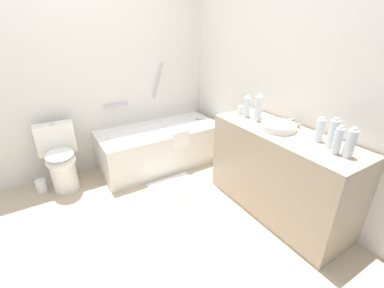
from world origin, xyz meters
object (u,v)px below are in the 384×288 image
Objects in this scene: soap_dish at (267,119)px; water_bottle_4 at (338,141)px; water_bottle_5 at (247,107)px; toilet at (60,159)px; water_bottle_3 at (333,134)px; water_bottle_1 at (320,130)px; sink_faucet at (292,122)px; water_bottle_0 at (350,143)px; bath_mat at (174,186)px; toilet_paper_roll at (42,186)px; drinking_glass_0 at (241,110)px; sink_basin at (278,127)px; bathtub at (160,145)px; drinking_glass_1 at (258,113)px; water_bottle_2 at (258,109)px.

water_bottle_4 is at bearing -97.20° from soap_dish.
toilet is at bearing 149.19° from water_bottle_5.
water_bottle_1 is at bearing 82.04° from water_bottle_3.
sink_faucet is 0.57m from water_bottle_4.
water_bottle_1 is at bearing -83.52° from water_bottle_5.
toilet is 3.27× the size of water_bottle_0.
water_bottle_5 reaches higher than bath_mat.
water_bottle_3 is at bearing -59.62° from bath_mat.
water_bottle_5 is at bearing 115.44° from soap_dish.
water_bottle_1 is at bearing -106.48° from sink_faucet.
drinking_glass_0 is at bearing -26.15° from toilet_paper_roll.
sink_basin is 0.18m from sink_faucet.
soap_dish is (0.63, -1.14, 0.57)m from bathtub.
water_bottle_0 reaches higher than sink_basin.
soap_dish is 0.17× the size of bath_mat.
water_bottle_0 is 0.28m from water_bottle_1.
toilet is at bearing 151.85° from drinking_glass_0.
soap_dish is (0.01, 0.55, -0.08)m from water_bottle_1.
water_bottle_1 reaches higher than drinking_glass_0.
drinking_glass_0 is at bearing 90.47° from water_bottle_0.
bath_mat is (-0.66, 0.27, -0.86)m from drinking_glass_0.
drinking_glass_1 is (1.77, -1.09, 0.51)m from toilet.
sink_faucet is 0.33m from water_bottle_2.
water_bottle_3 is 2.58× the size of soap_dish.
water_bottle_3 is 0.87m from water_bottle_5.
drinking_glass_0 is at bearing 89.15° from water_bottle_4.
bath_mat is (-0.66, 0.51, -0.94)m from water_bottle_2.
water_bottle_5 is at bearing 90.42° from sink_basin.
water_bottle_4 is (0.53, -1.89, 0.66)m from bathtub.
water_bottle_0 is 2.97m from toilet_paper_roll.
water_bottle_0 reaches higher than drinking_glass_0.
water_bottle_1 is at bearing -41.78° from toilet_paper_roll.
toilet_paper_roll is at bearing 153.85° from drinking_glass_0.
water_bottle_0 is 0.87m from water_bottle_2.
drinking_glass_1 is (-0.10, 0.33, 0.01)m from sink_faucet.
water_bottle_1 is 0.87× the size of water_bottle_3.
bathtub is at bearing -4.36° from toilet_paper_roll.
drinking_glass_0 is 0.96× the size of drinking_glass_1.
water_bottle_5 is at bearing -60.45° from bathtub.
bathtub is 4.96× the size of sink_basin.
toilet is 2.20m from soap_dish.
water_bottle_1 reaches higher than soap_dish.
toilet is at bearing 133.19° from water_bottle_3.
sink_faucet is at bearing 70.87° from water_bottle_4.
water_bottle_3 reaches higher than toilet_paper_roll.
water_bottle_4 reaches higher than water_bottle_1.
toilet is 1.27m from bath_mat.
drinking_glass_0 is (1.70, -0.91, 0.51)m from toilet.
water_bottle_4 is 1.73m from bath_mat.
toilet is at bearing 145.72° from water_bottle_2.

